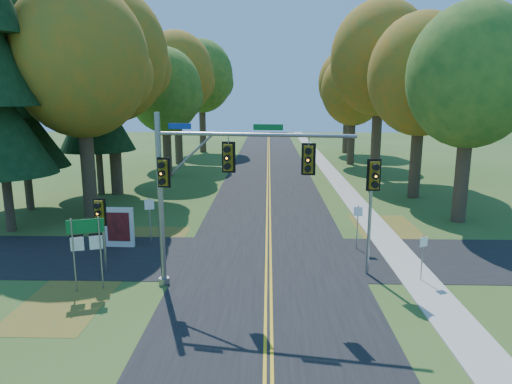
{
  "coord_description": "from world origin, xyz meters",
  "views": [
    {
      "loc": [
        -0.04,
        -18.35,
        7.4
      ],
      "look_at": [
        -0.58,
        1.76,
        3.2
      ],
      "focal_mm": 32.0,
      "sensor_mm": 36.0,
      "label": 1
    }
  ],
  "objects_px": {
    "east_signal_pole": "(373,188)",
    "traffic_mast": "(206,179)",
    "route_sign_cluster": "(86,239)",
    "info_kiosk": "(119,227)"
  },
  "relations": [
    {
      "from": "east_signal_pole",
      "to": "traffic_mast",
      "type": "bearing_deg",
      "value": -170.24
    },
    {
      "from": "traffic_mast",
      "to": "east_signal_pole",
      "type": "xyz_separation_m",
      "value": [
        6.58,
        1.49,
        -0.63
      ]
    },
    {
      "from": "route_sign_cluster",
      "to": "traffic_mast",
      "type": "bearing_deg",
      "value": -14.29
    },
    {
      "from": "east_signal_pole",
      "to": "info_kiosk",
      "type": "bearing_deg",
      "value": 160.4
    },
    {
      "from": "east_signal_pole",
      "to": "route_sign_cluster",
      "type": "xyz_separation_m",
      "value": [
        -11.19,
        -1.74,
        -1.71
      ]
    },
    {
      "from": "traffic_mast",
      "to": "east_signal_pole",
      "type": "relative_size",
      "value": 1.5
    },
    {
      "from": "traffic_mast",
      "to": "route_sign_cluster",
      "type": "xyz_separation_m",
      "value": [
        -4.61,
        -0.26,
        -2.34
      ]
    },
    {
      "from": "traffic_mast",
      "to": "info_kiosk",
      "type": "xyz_separation_m",
      "value": [
        -5.1,
        4.98,
        -3.39
      ]
    },
    {
      "from": "traffic_mast",
      "to": "route_sign_cluster",
      "type": "bearing_deg",
      "value": -167.51
    },
    {
      "from": "traffic_mast",
      "to": "info_kiosk",
      "type": "height_order",
      "value": "traffic_mast"
    }
  ]
}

